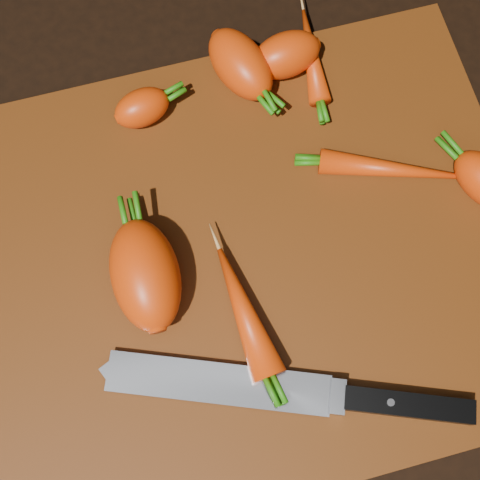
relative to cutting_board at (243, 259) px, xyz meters
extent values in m
cube|color=black|center=(0.00, 0.00, -0.01)|extent=(2.00, 2.00, 0.01)
cube|color=#59290B|center=(0.00, 0.00, 0.00)|extent=(0.50, 0.40, 0.01)
ellipsoid|color=#E7420E|center=(0.04, 0.17, 0.03)|extent=(0.07, 0.09, 0.05)
ellipsoid|color=#E7420E|center=(-0.08, 0.00, 0.03)|extent=(0.06, 0.10, 0.06)
ellipsoid|color=#E7420E|center=(0.09, 0.17, 0.03)|extent=(0.07, 0.05, 0.04)
ellipsoid|color=#E7420E|center=(-0.05, 0.15, 0.02)|extent=(0.06, 0.04, 0.03)
ellipsoid|color=#E7420E|center=(0.11, 0.17, 0.02)|extent=(0.03, 0.10, 0.02)
ellipsoid|color=#E7420E|center=(0.15, 0.04, 0.02)|extent=(0.13, 0.07, 0.02)
ellipsoid|color=#E7420E|center=(-0.01, -0.05, 0.02)|extent=(0.04, 0.12, 0.03)
cube|color=gray|center=(-0.13, -0.07, 0.01)|extent=(0.18, 0.10, 0.00)
cube|color=gray|center=(-0.04, -0.10, 0.01)|extent=(0.02, 0.03, 0.01)
cube|color=black|center=(0.01, -0.12, 0.01)|extent=(0.10, 0.06, 0.01)
cylinder|color=#B2B2B7|center=(0.00, -0.12, 0.02)|extent=(0.01, 0.01, 0.00)
camera|label=1|loc=(-0.04, -0.15, 0.56)|focal=50.00mm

